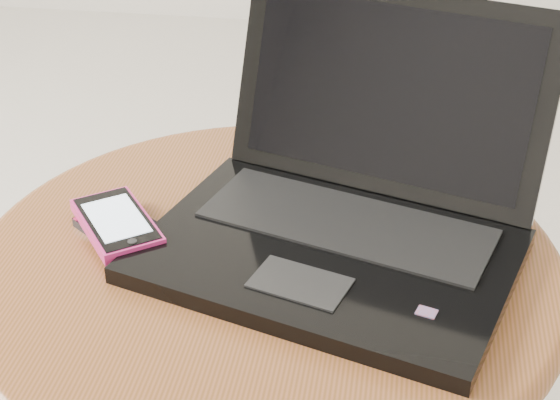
# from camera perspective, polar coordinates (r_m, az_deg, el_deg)

# --- Properties ---
(table) EXTENTS (0.57, 0.57, 0.46)m
(table) POSITION_cam_1_polar(r_m,az_deg,el_deg) (0.89, -0.89, -8.65)
(table) COLOR #4E220D
(table) RESTS_ON ground
(laptop) EXTENTS (0.41, 0.38, 0.21)m
(laptop) POSITION_cam_1_polar(r_m,az_deg,el_deg) (0.83, 4.37, -0.40)
(laptop) COLOR black
(laptop) RESTS_ON table
(phone_black) EXTENTS (0.12, 0.11, 0.01)m
(phone_black) POSITION_cam_1_polar(r_m,az_deg,el_deg) (0.87, -9.97, -2.12)
(phone_black) COLOR black
(phone_black) RESTS_ON table
(phone_pink) EXTENTS (0.12, 0.13, 0.01)m
(phone_pink) POSITION_cam_1_polar(r_m,az_deg,el_deg) (0.86, -10.68, -1.51)
(phone_pink) COLOR #CE2675
(phone_pink) RESTS_ON phone_black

